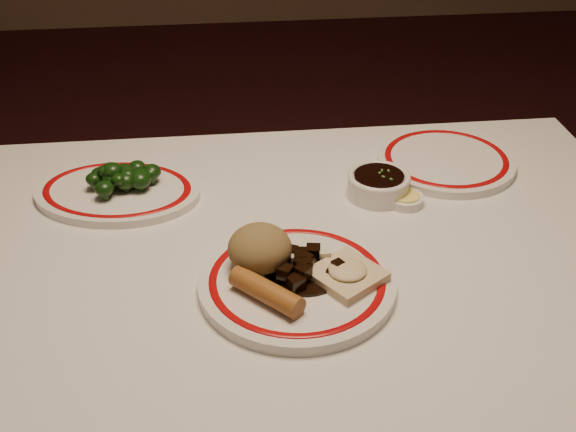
# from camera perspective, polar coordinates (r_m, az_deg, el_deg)

# --- Properties ---
(dining_table) EXTENTS (1.20, 0.90, 0.75)m
(dining_table) POSITION_cam_1_polar(r_m,az_deg,el_deg) (1.19, 1.55, -6.95)
(dining_table) COLOR white
(dining_table) RESTS_ON ground
(main_plate) EXTENTS (0.30, 0.30, 0.02)m
(main_plate) POSITION_cam_1_polar(r_m,az_deg,el_deg) (1.07, 0.72, -5.29)
(main_plate) COLOR silver
(main_plate) RESTS_ON dining_table
(rice_mound) EXTENTS (0.10, 0.10, 0.07)m
(rice_mound) POSITION_cam_1_polar(r_m,az_deg,el_deg) (1.06, -2.25, -2.57)
(rice_mound) COLOR olive
(rice_mound) RESTS_ON main_plate
(spring_roll) EXTENTS (0.10, 0.11, 0.03)m
(spring_roll) POSITION_cam_1_polar(r_m,az_deg,el_deg) (1.01, -1.71, -5.99)
(spring_roll) COLOR #9B5F26
(spring_roll) RESTS_ON main_plate
(fried_wonton) EXTENTS (0.13, 0.13, 0.03)m
(fried_wonton) POSITION_cam_1_polar(r_m,az_deg,el_deg) (1.06, 4.70, -4.56)
(fried_wonton) COLOR beige
(fried_wonton) RESTS_ON main_plate
(stirfry_heap) EXTENTS (0.12, 0.12, 0.03)m
(stirfry_heap) POSITION_cam_1_polar(r_m,az_deg,el_deg) (1.07, 1.22, -4.03)
(stirfry_heap) COLOR black
(stirfry_heap) RESTS_ON main_plate
(broccoli_plate) EXTENTS (0.34, 0.31, 0.02)m
(broccoli_plate) POSITION_cam_1_polar(r_m,az_deg,el_deg) (1.32, -13.33, 1.90)
(broccoli_plate) COLOR silver
(broccoli_plate) RESTS_ON dining_table
(broccoli_pile) EXTENTS (0.13, 0.10, 0.05)m
(broccoli_pile) POSITION_cam_1_polar(r_m,az_deg,el_deg) (1.30, -13.01, 3.13)
(broccoli_pile) COLOR #23471C
(broccoli_pile) RESTS_ON broccoli_plate
(soy_bowl) EXTENTS (0.11, 0.11, 0.04)m
(soy_bowl) POSITION_cam_1_polar(r_m,az_deg,el_deg) (1.29, 7.15, 2.41)
(soy_bowl) COLOR silver
(soy_bowl) RESTS_ON dining_table
(sweet_sour_dish) EXTENTS (0.06, 0.06, 0.02)m
(sweet_sour_dish) POSITION_cam_1_polar(r_m,az_deg,el_deg) (1.35, 6.58, 3.51)
(sweet_sour_dish) COLOR silver
(sweet_sour_dish) RESTS_ON dining_table
(mustard_dish) EXTENTS (0.06, 0.06, 0.02)m
(mustard_dish) POSITION_cam_1_polar(r_m,az_deg,el_deg) (1.28, 9.25, 1.30)
(mustard_dish) COLOR silver
(mustard_dish) RESTS_ON dining_table
(far_plate) EXTENTS (0.32, 0.32, 0.02)m
(far_plate) POSITION_cam_1_polar(r_m,az_deg,el_deg) (1.41, 12.36, 4.31)
(far_plate) COLOR silver
(far_plate) RESTS_ON dining_table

